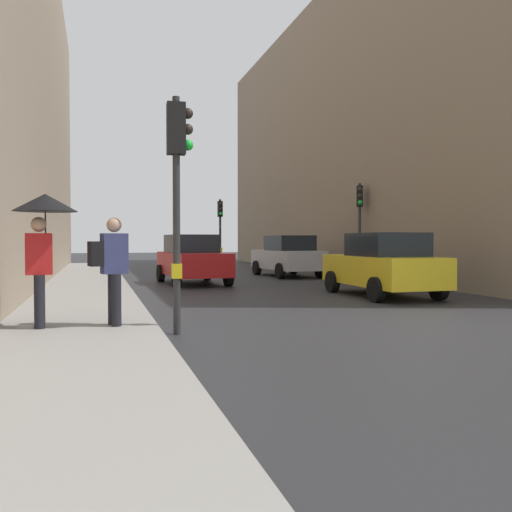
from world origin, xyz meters
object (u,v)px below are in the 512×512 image
Objects in this scene: traffic_light_near_left at (178,171)px; traffic_light_far_median at (220,221)px; car_silver_hatchback at (288,256)px; car_yellow_taxi at (383,265)px; pedestrian_with_umbrella at (43,223)px; pedestrian_with_grey_backpack at (112,264)px; traffic_light_mid_street at (360,213)px; car_red_sedan at (192,259)px.

traffic_light_far_median is at bearing 75.24° from traffic_light_near_left.
traffic_light_near_left is 0.91× the size of car_silver_hatchback.
pedestrian_with_umbrella is at bearing -154.13° from car_yellow_taxi.
pedestrian_with_umbrella is at bearing 171.20° from traffic_light_near_left.
pedestrian_with_umbrella is at bearing 173.90° from pedestrian_with_grey_backpack.
traffic_light_mid_street is at bearing 50.17° from traffic_light_near_left.
traffic_light_mid_street reaches higher than pedestrian_with_grey_backpack.
car_silver_hatchback is at bearing 58.92° from pedestrian_with_grey_backpack.
traffic_light_mid_street is 13.79m from traffic_light_near_left.
car_red_sedan is 2.02× the size of pedestrian_with_umbrella.
car_yellow_taxi is 8.52m from pedestrian_with_grey_backpack.
traffic_light_near_left reaches higher than traffic_light_far_median.
car_red_sedan is 10.82m from pedestrian_with_umbrella.
traffic_light_mid_street is 0.89× the size of car_silver_hatchback.
car_yellow_taxi is 0.98× the size of car_red_sedan.
pedestrian_with_grey_backpack is (1.04, -0.11, -0.68)m from pedestrian_with_umbrella.
traffic_light_mid_street is 2.17× the size of pedestrian_with_grey_backpack.
car_silver_hatchback is at bearing 132.42° from traffic_light_mid_street.
traffic_light_mid_street reaches higher than car_silver_hatchback.
car_yellow_taxi is at bearing -85.27° from traffic_light_far_median.
car_yellow_taxi is 2.39× the size of pedestrian_with_grey_backpack.
pedestrian_with_umbrella is at bearing -124.63° from car_silver_hatchback.
traffic_light_mid_street is at bearing -67.04° from traffic_light_far_median.
traffic_light_far_median is 0.96× the size of traffic_light_near_left.
pedestrian_with_umbrella is (-10.93, -10.26, -0.81)m from traffic_light_mid_street.
car_silver_hatchback is 14.92m from pedestrian_with_grey_backpack.
traffic_light_far_median reaches higher than car_yellow_taxi.
traffic_light_mid_street is 0.91× the size of car_yellow_taxi.
car_red_sedan is (-4.62, -2.70, 0.00)m from car_silver_hatchback.
car_yellow_taxi and car_red_sedan have the same top height.
car_silver_hatchback is at bearing 55.37° from pedestrian_with_umbrella.
pedestrian_with_grey_backpack is (-7.70, -12.77, 0.29)m from car_silver_hatchback.
traffic_light_near_left is (-8.83, -10.59, 0.05)m from traffic_light_mid_street.
car_yellow_taxi is at bearing -53.56° from car_red_sedan.
pedestrian_with_grey_backpack is at bearing -121.08° from car_silver_hatchback.
traffic_light_near_left is at bearing -129.83° from traffic_light_mid_street.
car_red_sedan is (-6.81, -0.31, -1.77)m from traffic_light_mid_street.
car_silver_hatchback is (-2.19, 2.40, -1.77)m from traffic_light_mid_street.
traffic_light_far_median is at bearing 69.29° from pedestrian_with_umbrella.
traffic_light_mid_street is at bearing 2.59° from car_red_sedan.
car_yellow_taxi is at bearing 25.87° from pedestrian_with_umbrella.
car_yellow_taxi is at bearing -111.95° from traffic_light_mid_street.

